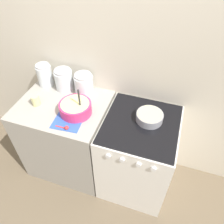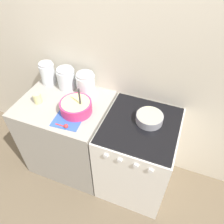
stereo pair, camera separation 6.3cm
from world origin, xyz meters
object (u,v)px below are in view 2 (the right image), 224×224
Objects in this scene: storage_jar_left at (48,74)px; storage_jar_middle at (66,79)px; mixing_bowl at (76,106)px; baking_pan at (149,118)px; storage_jar_right at (86,84)px; tin_can at (37,98)px; stove at (137,156)px.

storage_jar_left is 0.21m from storage_jar_middle.
mixing_bowl is 0.63m from baking_pan.
tin_can is (-0.34, -0.30, -0.04)m from storage_jar_right.
storage_jar_left reaches higher than baking_pan.
baking_pan is 1.00× the size of storage_jar_left.
storage_jar_left is 0.31m from tin_can.
stove is 0.76m from mixing_bowl.
mixing_bowl is at bearing -81.24° from storage_jar_right.
storage_jar_left reaches higher than storage_jar_middle.
storage_jar_middle reaches higher than storage_jar_right.
stove is 1.00m from storage_jar_middle.
storage_jar_middle is 2.15× the size of tin_can.
storage_jar_middle is (-0.82, 0.23, 0.54)m from stove.
baking_pan is at bearing -11.07° from storage_jar_middle.
mixing_bowl is 1.35× the size of storage_jar_right.
storage_jar_right is 0.46m from tin_can.
baking_pan is 2.31× the size of tin_can.
storage_jar_left is at bearing 148.25° from mixing_bowl.
baking_pan is 1.09m from storage_jar_left.
storage_jar_right reaches higher than baking_pan.
mixing_bowl is at bearing 2.39° from tin_can.
storage_jar_middle reaches higher than baking_pan.
storage_jar_middle is at bearing 0.00° from storage_jar_left.
storage_jar_middle is (-0.25, 0.28, 0.03)m from mixing_bowl.
tin_can is at bearing -177.61° from mixing_bowl.
storage_jar_left is at bearing 103.68° from tin_can.
tin_can is (0.07, -0.30, -0.05)m from storage_jar_left.
storage_jar_middle is at bearing 168.93° from baking_pan.
stove is 1.08m from tin_can.
storage_jar_right is at bearing 0.00° from storage_jar_middle.
baking_pan reaches higher than stove.
mixing_bowl reaches higher than storage_jar_right.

